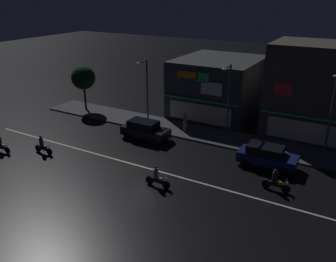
{
  "coord_description": "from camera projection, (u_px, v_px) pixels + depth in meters",
  "views": [
    {
      "loc": [
        13.31,
        -19.45,
        12.34
      ],
      "look_at": [
        0.07,
        3.73,
        1.63
      ],
      "focal_mm": 37.54,
      "sensor_mm": 36.0,
      "label": 1
    }
  ],
  "objects": [
    {
      "name": "ground_plane",
      "position": [
        143.0,
        167.0,
        26.4
      ],
      "size": [
        140.0,
        140.0,
        0.0
      ],
      "primitive_type": "plane",
      "color": "black"
    },
    {
      "name": "lane_divider_stripe",
      "position": [
        143.0,
        167.0,
        26.39
      ],
      "size": [
        31.51,
        0.16,
        0.01
      ],
      "primitive_type": "cube",
      "color": "beige",
      "rests_on": "ground"
    },
    {
      "name": "sidewalk_far",
      "position": [
        191.0,
        131.0,
        32.91
      ],
      "size": [
        33.17,
        3.72,
        0.14
      ],
      "primitive_type": "cube",
      "color": "#424447",
      "rests_on": "ground"
    },
    {
      "name": "storefront_left_block",
      "position": [
        218.0,
        86.0,
        36.99
      ],
      "size": [
        8.03,
        9.23,
        5.86
      ],
      "color": "#383A3F",
      "rests_on": "ground"
    },
    {
      "name": "storefront_center_block",
      "position": [
        318.0,
        91.0,
        30.81
      ],
      "size": [
        8.33,
        6.34,
        8.26
      ],
      "color": "#4C443A",
      "rests_on": "ground"
    },
    {
      "name": "streetlamp_west",
      "position": [
        146.0,
        85.0,
        34.29
      ],
      "size": [
        0.44,
        1.64,
        6.07
      ],
      "color": "#47494C",
      "rests_on": "sidewalk_far"
    },
    {
      "name": "streetlamp_mid",
      "position": [
        228.0,
        96.0,
        29.61
      ],
      "size": [
        0.44,
        1.64,
        6.57
      ],
      "color": "#47494C",
      "rests_on": "sidewalk_far"
    },
    {
      "name": "streetlamp_east",
      "position": [
        331.0,
        110.0,
        25.35
      ],
      "size": [
        0.44,
        1.64,
        7.05
      ],
      "color": "#47494C",
      "rests_on": "sidewalk_far"
    },
    {
      "name": "pedestrian_on_sidewalk",
      "position": [
        185.0,
        122.0,
        32.52
      ],
      "size": [
        0.33,
        0.33,
        1.81
      ],
      "rotation": [
        0.0,
        0.0,
        6.14
      ],
      "color": "gray",
      "rests_on": "sidewalk_far"
    },
    {
      "name": "street_tree",
      "position": [
        83.0,
        78.0,
        37.63
      ],
      "size": [
        2.57,
        2.57,
        4.79
      ],
      "color": "#473323",
      "rests_on": "sidewalk_far"
    },
    {
      "name": "parked_car_near_kerb",
      "position": [
        145.0,
        130.0,
        31.12
      ],
      "size": [
        4.3,
        1.98,
        1.67
      ],
      "rotation": [
        0.0,
        0.0,
        3.14
      ],
      "color": "black",
      "rests_on": "ground"
    },
    {
      "name": "parked_car_trailing",
      "position": [
        267.0,
        156.0,
        26.17
      ],
      "size": [
        4.3,
        1.98,
        1.67
      ],
      "rotation": [
        0.0,
        0.0,
        3.14
      ],
      "color": "navy",
      "rests_on": "ground"
    },
    {
      "name": "motorcycle_lead",
      "position": [
        157.0,
        178.0,
        23.57
      ],
      "size": [
        1.9,
        0.6,
        1.52
      ],
      "rotation": [
        0.0,
        0.0,
        3.25
      ],
      "color": "black",
      "rests_on": "ground"
    },
    {
      "name": "motorcycle_following",
      "position": [
        43.0,
        146.0,
        28.39
      ],
      "size": [
        1.9,
        0.6,
        1.52
      ],
      "rotation": [
        0.0,
        0.0,
        3.1
      ],
      "color": "black",
      "rests_on": "ground"
    },
    {
      "name": "motorcycle_opposite_lane",
      "position": [
        1.0,
        145.0,
        28.62
      ],
      "size": [
        1.9,
        0.6,
        1.52
      ],
      "rotation": [
        0.0,
        0.0,
        3.04
      ],
      "color": "black",
      "rests_on": "ground"
    },
    {
      "name": "motorcycle_trailing_far",
      "position": [
        276.0,
        182.0,
        23.11
      ],
      "size": [
        1.9,
        0.6,
        1.52
      ],
      "rotation": [
        0.0,
        0.0,
        0.11
      ],
      "color": "black",
      "rests_on": "ground"
    },
    {
      "name": "traffic_cone",
      "position": [
        260.0,
        159.0,
        26.96
      ],
      "size": [
        0.36,
        0.36,
        0.55
      ],
      "primitive_type": "cone",
      "color": "orange",
      "rests_on": "ground"
    }
  ]
}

